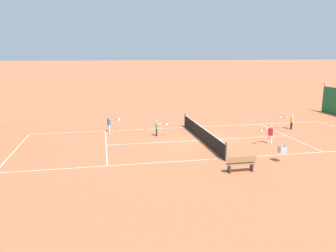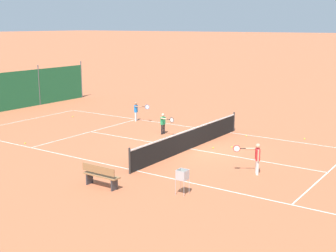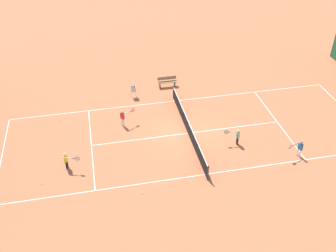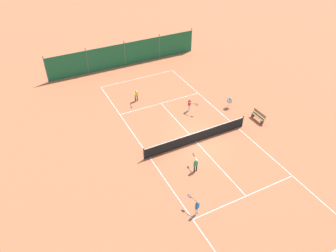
# 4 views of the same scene
# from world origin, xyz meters

# --- Properties ---
(ground_plane) EXTENTS (600.00, 600.00, 0.00)m
(ground_plane) POSITION_xyz_m (0.00, 0.00, 0.00)
(ground_plane) COLOR #B7603D
(court_line_markings) EXTENTS (8.25, 23.85, 0.01)m
(court_line_markings) POSITION_xyz_m (0.00, 0.00, 0.00)
(court_line_markings) COLOR white
(court_line_markings) RESTS_ON ground
(tennis_net) EXTENTS (9.18, 0.08, 1.06)m
(tennis_net) POSITION_xyz_m (0.00, 0.00, 0.50)
(tennis_net) COLOR #2D2D2D
(tennis_net) RESTS_ON ground
(windscreen_fence_near) EXTENTS (17.28, 0.08, 2.90)m
(windscreen_fence_near) POSITION_xyz_m (-0.00, -15.50, 1.31)
(windscreen_fence_near) COLOR #1E6038
(windscreen_fence_near) RESTS_ON ground
(player_near_service) EXTENTS (0.44, 0.94, 1.13)m
(player_near_service) POSITION_xyz_m (1.75, 2.75, 0.66)
(player_near_service) COLOR black
(player_near_service) RESTS_ON ground
(player_far_baseline) EXTENTS (0.53, 1.04, 1.24)m
(player_far_baseline) POSITION_xyz_m (-1.79, -4.11, 0.72)
(player_far_baseline) COLOR white
(player_far_baseline) RESTS_ON ground
(player_near_baseline) EXTENTS (0.37, 1.02, 1.17)m
(player_near_baseline) POSITION_xyz_m (3.68, 6.07, 0.68)
(player_near_baseline) COLOR white
(player_near_baseline) RESTS_ON ground
(player_far_service) EXTENTS (0.60, 0.93, 1.16)m
(player_far_service) POSITION_xyz_m (1.89, -7.86, 0.68)
(player_far_service) COLOR black
(player_far_service) RESTS_ON ground
(tennis_ball_alley_right) EXTENTS (0.07, 0.07, 0.07)m
(tennis_ball_alley_right) POSITION_xyz_m (1.31, -1.52, 0.03)
(tennis_ball_alley_right) COLOR #CCE033
(tennis_ball_alley_right) RESTS_ON ground
(tennis_ball_far_corner) EXTENTS (0.07, 0.07, 0.07)m
(tennis_ball_far_corner) POSITION_xyz_m (2.94, -9.33, 0.03)
(tennis_ball_far_corner) COLOR #CCE033
(tennis_ball_far_corner) RESTS_ON ground
(tennis_ball_alley_left) EXTENTS (0.07, 0.07, 0.07)m
(tennis_ball_alley_left) POSITION_xyz_m (4.87, -3.86, 0.03)
(tennis_ball_alley_left) COLOR #CCE033
(tennis_ball_alley_left) RESTS_ON ground
(tennis_ball_service_box) EXTENTS (0.07, 0.07, 0.07)m
(tennis_ball_service_box) POSITION_xyz_m (0.66, -0.86, 0.03)
(tennis_ball_service_box) COLOR #CCE033
(tennis_ball_service_box) RESTS_ON ground
(tennis_ball_near_corner) EXTENTS (0.07, 0.07, 0.07)m
(tennis_ball_near_corner) POSITION_xyz_m (-3.14, -8.41, 0.03)
(tennis_ball_near_corner) COLOR #CCE033
(tennis_ball_near_corner) RESTS_ON ground
(tennis_ball_by_net_right) EXTENTS (0.07, 0.07, 0.07)m
(tennis_ball_by_net_right) POSITION_xyz_m (3.79, -1.11, 0.03)
(tennis_ball_by_net_right) COLOR #CCE033
(tennis_ball_by_net_right) RESTS_ON ground
(tennis_ball_mid_court) EXTENTS (0.07, 0.07, 0.07)m
(tennis_ball_mid_court) POSITION_xyz_m (-3.78, 7.21, 0.03)
(tennis_ball_mid_court) COLOR #CCE033
(tennis_ball_mid_court) RESTS_ON ground
(ball_hopper) EXTENTS (0.36, 0.36, 0.89)m
(ball_hopper) POSITION_xyz_m (-5.30, -2.92, 0.66)
(ball_hopper) COLOR #B7B7BC
(ball_hopper) RESTS_ON ground
(courtside_bench) EXTENTS (0.36, 1.50, 0.84)m
(courtside_bench) POSITION_xyz_m (-6.34, -0.11, 0.45)
(courtside_bench) COLOR olive
(courtside_bench) RESTS_ON ground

